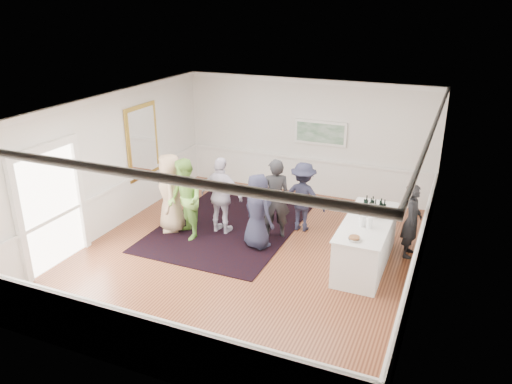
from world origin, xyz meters
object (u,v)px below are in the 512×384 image
at_px(guest_green, 185,200).
at_px(guest_dark_a, 303,197).
at_px(guest_tan, 171,193).
at_px(bartender, 412,221).
at_px(guest_lilac, 222,196).
at_px(serving_table, 366,243).
at_px(nut_bowl, 354,239).
at_px(guest_dark_b, 275,199).
at_px(ice_bucket, 373,212).
at_px(guest_navy, 258,211).

distance_m(guest_green, guest_dark_a, 2.73).
bearing_deg(guest_tan, guest_dark_a, 80.38).
bearing_deg(guest_green, bartender, 49.88).
relative_size(bartender, guest_lilac, 0.88).
relative_size(serving_table, guest_tan, 1.30).
distance_m(bartender, guest_green, 4.94).
distance_m(guest_green, nut_bowl, 4.02).
bearing_deg(guest_dark_a, nut_bowl, 129.60).
distance_m(guest_dark_a, guest_dark_b, 0.78).
xyz_separation_m(bartender, nut_bowl, (-0.84, -1.74, 0.22)).
relative_size(guest_dark_b, ice_bucket, 7.22).
distance_m(guest_dark_b, guest_navy, 0.65).
height_order(serving_table, guest_tan, guest_tan).
relative_size(bartender, ice_bucket, 6.18).
bearing_deg(guest_dark_b, guest_lilac, -12.61).
distance_m(serving_table, ice_bucket, 0.65).
relative_size(guest_lilac, guest_navy, 1.08).
bearing_deg(guest_dark_b, serving_table, 142.41).
distance_m(guest_dark_b, nut_bowl, 2.58).
xyz_separation_m(guest_navy, nut_bowl, (2.29, -0.83, 0.18)).
height_order(guest_dark_a, guest_navy, guest_navy).
bearing_deg(guest_tan, guest_green, 33.62).
height_order(guest_green, guest_dark_b, guest_dark_b).
distance_m(guest_lilac, nut_bowl, 3.54).
distance_m(guest_green, guest_dark_b, 2.02).
relative_size(serving_table, guest_dark_a, 1.46).
bearing_deg(ice_bucket, serving_table, -102.52).
relative_size(guest_tan, guest_green, 1.00).
height_order(guest_tan, ice_bucket, guest_tan).
bearing_deg(ice_bucket, guest_dark_a, 153.54).
height_order(guest_dark_a, guest_dark_b, guest_dark_b).
xyz_separation_m(guest_tan, guest_navy, (2.19, -0.00, -0.09)).
xyz_separation_m(guest_tan, guest_dark_b, (2.36, 0.61, -0.00)).
xyz_separation_m(guest_green, nut_bowl, (3.97, -0.62, 0.09)).
height_order(guest_green, guest_navy, guest_green).
relative_size(serving_table, guest_lilac, 1.33).
distance_m(guest_lilac, guest_navy, 1.11).
distance_m(guest_tan, guest_dark_b, 2.44).
bearing_deg(guest_tan, guest_lilac, 73.86).
relative_size(guest_lilac, ice_bucket, 7.03).
xyz_separation_m(bartender, guest_green, (-4.81, -1.12, 0.13)).
bearing_deg(guest_navy, nut_bowl, -171.98).
bearing_deg(guest_dark_a, ice_bucket, 154.33).
distance_m(serving_table, guest_green, 4.07).
bearing_deg(guest_lilac, guest_green, 46.07).
distance_m(guest_tan, guest_navy, 2.20).
height_order(guest_green, guest_dark_a, guest_green).
distance_m(guest_navy, ice_bucket, 2.44).
bearing_deg(guest_navy, ice_bucket, -143.69).
relative_size(ice_bucket, nut_bowl, 1.03).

